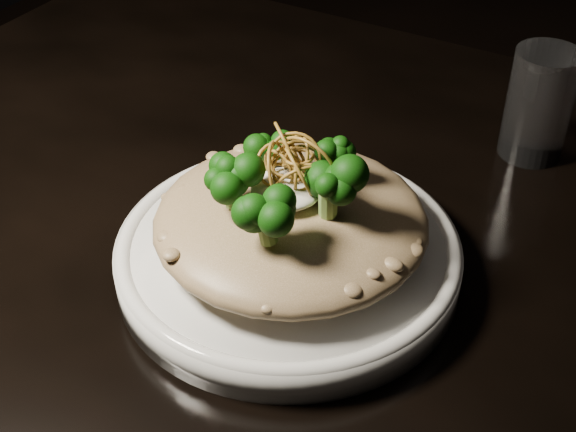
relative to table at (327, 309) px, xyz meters
The scene contains 7 objects.
table is the anchor object (origin of this frame).
plate 0.11m from the table, 102.51° to the right, with size 0.27×0.27×0.03m, color silver.
risotto 0.14m from the table, 100.41° to the right, with size 0.21×0.21×0.05m, color brown.
broccoli 0.19m from the table, 104.08° to the right, with size 0.13×0.13×0.05m, color black, non-canonical shape.
cheese 0.17m from the table, 102.15° to the right, with size 0.05×0.05×0.01m, color white.
shallots 0.19m from the table, 100.91° to the right, with size 0.05×0.05×0.03m, color brown, non-canonical shape.
drinking_glass 0.27m from the table, 63.46° to the left, with size 0.06×0.06×0.11m, color silver.
Camera 1 is at (0.23, -0.47, 1.18)m, focal length 50.00 mm.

